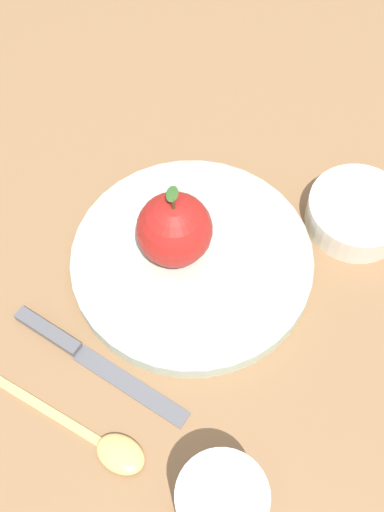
{
  "coord_description": "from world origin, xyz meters",
  "views": [
    {
      "loc": [
        -0.35,
        0.02,
        0.62
      ],
      "look_at": [
        -0.0,
        -0.02,
        0.02
      ],
      "focal_mm": 46.54,
      "sensor_mm": 36.0,
      "label": 1
    }
  ],
  "objects_px": {
    "dinner_plate": "(192,260)",
    "cup": "(221,504)",
    "side_bowl": "(357,211)",
    "apple": "(172,230)",
    "knife": "(83,354)",
    "spoon": "(104,444)"
  },
  "relations": [
    {
      "from": "side_bowl",
      "to": "knife",
      "type": "height_order",
      "value": "side_bowl"
    },
    {
      "from": "dinner_plate",
      "to": "apple",
      "type": "height_order",
      "value": "apple"
    },
    {
      "from": "apple",
      "to": "cup",
      "type": "relative_size",
      "value": 1.19
    },
    {
      "from": "apple",
      "to": "spoon",
      "type": "distance_m",
      "value": 0.22
    },
    {
      "from": "dinner_plate",
      "to": "knife",
      "type": "height_order",
      "value": "dinner_plate"
    },
    {
      "from": "side_bowl",
      "to": "dinner_plate",
      "type": "bearing_deg",
      "value": 101.0
    },
    {
      "from": "cup",
      "to": "spoon",
      "type": "xyz_separation_m",
      "value": [
        0.07,
        0.1,
        -0.04
      ]
    },
    {
      "from": "spoon",
      "to": "knife",
      "type": "bearing_deg",
      "value": 10.28
    },
    {
      "from": "dinner_plate",
      "to": "cup",
      "type": "distance_m",
      "value": 0.26
    },
    {
      "from": "side_bowl",
      "to": "cup",
      "type": "xyz_separation_m",
      "value": [
        -0.29,
        0.19,
        0.02
      ]
    },
    {
      "from": "apple",
      "to": "side_bowl",
      "type": "height_order",
      "value": "apple"
    },
    {
      "from": "dinner_plate",
      "to": "side_bowl",
      "type": "xyz_separation_m",
      "value": [
        0.04,
        -0.19,
        0.01
      ]
    },
    {
      "from": "cup",
      "to": "knife",
      "type": "height_order",
      "value": "cup"
    },
    {
      "from": "knife",
      "to": "spoon",
      "type": "bearing_deg",
      "value": -169.72
    },
    {
      "from": "knife",
      "to": "spoon",
      "type": "xyz_separation_m",
      "value": [
        -0.09,
        -0.02,
        0.0
      ]
    },
    {
      "from": "spoon",
      "to": "side_bowl",
      "type": "bearing_deg",
      "value": -52.77
    },
    {
      "from": "knife",
      "to": "spoon",
      "type": "height_order",
      "value": "spoon"
    },
    {
      "from": "spoon",
      "to": "cup",
      "type": "bearing_deg",
      "value": -125.4
    },
    {
      "from": "dinner_plate",
      "to": "spoon",
      "type": "xyz_separation_m",
      "value": [
        -0.18,
        0.1,
        -0.01
      ]
    },
    {
      "from": "cup",
      "to": "side_bowl",
      "type": "bearing_deg",
      "value": -33.3
    },
    {
      "from": "side_bowl",
      "to": "cup",
      "type": "relative_size",
      "value": 1.44
    },
    {
      "from": "cup",
      "to": "knife",
      "type": "bearing_deg",
      "value": 35.46
    }
  ]
}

